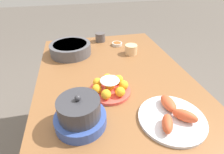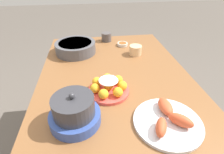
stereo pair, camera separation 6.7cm
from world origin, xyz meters
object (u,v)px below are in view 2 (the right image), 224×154
(cup_near, at_px, (135,50))
(seafood_platter, at_px, (168,120))
(sauce_bowl, at_px, (123,44))
(warming_pot, at_px, (74,112))
(serving_bowl, at_px, (76,47))
(dining_table, at_px, (115,89))
(cake_plate, at_px, (109,87))
(cup_far, at_px, (106,37))

(cup_near, bearing_deg, seafood_platter, 178.11)
(sauce_bowl, bearing_deg, warming_pot, 155.65)
(serving_bowl, relative_size, cup_near, 3.30)
(cup_near, bearing_deg, sauce_bowl, 20.61)
(dining_table, xyz_separation_m, cake_plate, (-0.15, 0.06, 0.14))
(cup_near, distance_m, cup_far, 0.33)
(cup_near, distance_m, warming_pot, 0.71)
(cake_plate, bearing_deg, cup_far, -5.23)
(cup_near, relative_size, cup_far, 1.08)
(cup_far, bearing_deg, cake_plate, 174.77)
(dining_table, bearing_deg, cake_plate, 159.61)
(cup_near, xyz_separation_m, warming_pot, (-0.59, 0.40, 0.02))
(serving_bowl, height_order, sauce_bowl, serving_bowl)
(warming_pot, bearing_deg, seafood_platter, -99.12)
(dining_table, bearing_deg, cup_far, -0.64)
(cake_plate, height_order, serving_bowl, cake_plate)
(serving_bowl, distance_m, cup_near, 0.44)
(cup_near, relative_size, warming_pot, 0.41)
(seafood_platter, bearing_deg, serving_bowl, 28.77)
(dining_table, bearing_deg, sauce_bowl, -16.33)
(seafood_platter, bearing_deg, cup_near, -1.89)
(warming_pot, bearing_deg, cup_far, -14.50)
(cake_plate, height_order, seafood_platter, cake_plate)
(sauce_bowl, bearing_deg, serving_bowl, 101.91)
(seafood_platter, bearing_deg, warming_pot, 80.88)
(sauce_bowl, xyz_separation_m, warming_pot, (-0.75, 0.34, 0.05))
(serving_bowl, xyz_separation_m, cup_near, (-0.09, -0.43, -0.01))
(cup_far, height_order, warming_pot, warming_pot)
(dining_table, relative_size, cup_far, 15.67)
(seafood_platter, bearing_deg, cup_far, 9.67)
(cake_plate, relative_size, serving_bowl, 0.74)
(dining_table, distance_m, sauce_bowl, 0.45)
(serving_bowl, bearing_deg, sauce_bowl, -78.09)
(dining_table, xyz_separation_m, cup_near, (0.25, -0.19, 0.14))
(cup_far, xyz_separation_m, warming_pot, (-0.87, 0.22, 0.02))
(cake_plate, relative_size, warming_pot, 1.00)
(seafood_platter, bearing_deg, cake_plate, 42.31)
(cake_plate, height_order, cup_far, cake_plate)
(seafood_platter, height_order, cup_near, cup_near)
(dining_table, height_order, cake_plate, cake_plate)
(dining_table, relative_size, cup_near, 14.50)
(cake_plate, relative_size, cup_far, 2.64)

